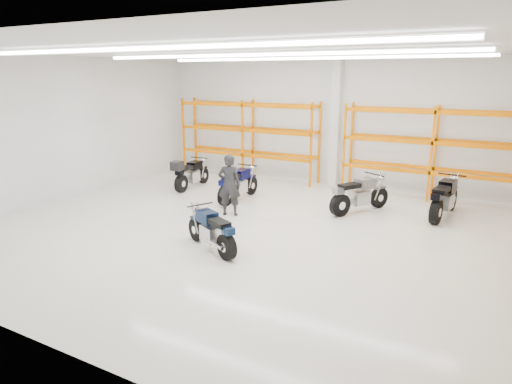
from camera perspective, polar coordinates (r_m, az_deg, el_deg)
The scene contains 11 objects.
ground at distance 11.83m, azimuth -0.04°, elevation -4.90°, with size 14.00×14.00×0.00m, color beige.
room_shell at distance 11.20m, azimuth 0.02°, elevation 11.19°, with size 14.02×12.02×4.51m.
motorcycle_main at distance 10.44m, azimuth -5.48°, elevation -4.97°, with size 1.86×1.03×0.99m.
motorcycle_back_a at distance 16.18m, azimuth -8.30°, elevation 2.23°, with size 0.69×2.17×1.11m.
motorcycle_back_b at distance 14.52m, azimuth -2.38°, elevation 0.85°, with size 0.73×2.19×1.07m.
motorcycle_back_c at distance 13.58m, azimuth 12.60°, elevation -0.43°, with size 1.20×2.03×1.09m.
motorcycle_back_d at distance 13.81m, azimuth 22.42°, elevation -0.85°, with size 0.80×2.32×1.14m.
standing_man at distance 12.94m, azimuth -3.35°, elevation 0.90°, with size 0.65×0.43×1.78m, color black.
structural_column at distance 16.57m, azimuth 9.90°, elevation 8.48°, with size 0.32×0.32×4.50m, color white.
pallet_racking_back_left at distance 17.73m, azimuth -1.04°, elevation 7.56°, with size 5.67×0.87×3.00m.
pallet_racking_back_right at distance 15.51m, azimuth 21.37°, elevation 5.57°, with size 5.67×0.87×3.00m.
Camera 1 is at (5.43, -9.75, 3.93)m, focal length 32.00 mm.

